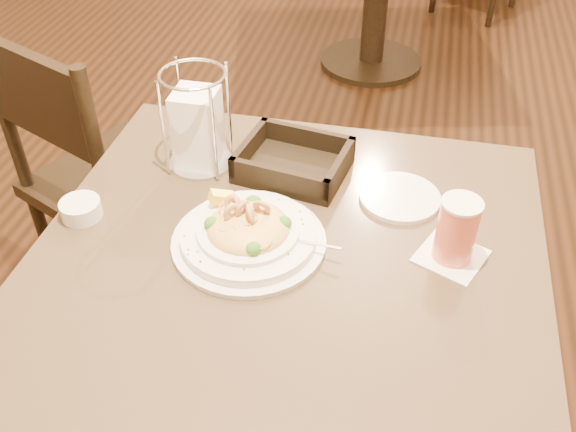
% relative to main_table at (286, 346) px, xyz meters
% --- Properties ---
extents(main_table, '(0.90, 0.90, 0.76)m').
position_rel_main_table_xyz_m(main_table, '(0.00, 0.00, 0.00)').
color(main_table, black).
rests_on(main_table, ground).
extents(dining_chair_near, '(0.56, 0.56, 0.93)m').
position_rel_main_table_xyz_m(dining_chair_near, '(-0.61, 0.48, -0.02)').
color(dining_chair_near, black).
rests_on(dining_chair_near, ground).
extents(pasta_bowl, '(0.31, 0.28, 0.09)m').
position_rel_main_table_xyz_m(pasta_bowl, '(-0.07, 0.02, 0.27)').
color(pasta_bowl, white).
rests_on(pasta_bowl, main_table).
extents(drink_glass, '(0.14, 0.14, 0.12)m').
position_rel_main_table_xyz_m(drink_glass, '(0.28, 0.07, 0.30)').
color(drink_glass, white).
rests_on(drink_glass, main_table).
extents(bread_basket, '(0.24, 0.20, 0.06)m').
position_rel_main_table_xyz_m(bread_basket, '(-0.04, 0.26, 0.26)').
color(bread_basket, black).
rests_on(bread_basket, main_table).
extents(napkin_caddy, '(0.13, 0.13, 0.21)m').
position_rel_main_table_xyz_m(napkin_caddy, '(-0.24, 0.24, 0.33)').
color(napkin_caddy, silver).
rests_on(napkin_caddy, main_table).
extents(side_plate, '(0.19, 0.19, 0.01)m').
position_rel_main_table_xyz_m(side_plate, '(0.18, 0.21, 0.25)').
color(side_plate, white).
rests_on(side_plate, main_table).
extents(butter_ramekin, '(0.10, 0.10, 0.03)m').
position_rel_main_table_xyz_m(butter_ramekin, '(-0.40, 0.03, 0.26)').
color(butter_ramekin, white).
rests_on(butter_ramekin, main_table).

